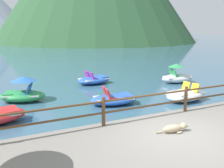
# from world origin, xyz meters

# --- Properties ---
(ground_plane) EXTENTS (200.00, 200.00, 0.00)m
(ground_plane) POSITION_xyz_m (0.00, 40.00, 0.00)
(ground_plane) COLOR #38607A
(dock_railing) EXTENTS (23.92, 0.12, 0.95)m
(dock_railing) POSITION_xyz_m (-0.00, 1.55, 0.97)
(dock_railing) COLOR brown
(dock_railing) RESTS_ON promenade_dock
(dog_resting) EXTENTS (1.07, 0.42, 0.26)m
(dog_resting) POSITION_xyz_m (0.02, 0.11, 0.52)
(dog_resting) COLOR tan
(dog_resting) RESTS_ON promenade_dock
(pedal_boat_1) EXTENTS (2.45, 1.71, 0.85)m
(pedal_boat_1) POSITION_xyz_m (3.66, 3.74, 0.27)
(pedal_boat_1) COLOR white
(pedal_boat_1) RESTS_ON ground
(pedal_boat_2) EXTENTS (2.37, 1.55, 0.82)m
(pedal_boat_2) POSITION_xyz_m (0.22, 4.69, 0.25)
(pedal_boat_2) COLOR blue
(pedal_boat_2) RESTS_ON ground
(pedal_boat_3) EXTENTS (2.28, 1.48, 1.25)m
(pedal_boat_3) POSITION_xyz_m (6.04, 7.20, 0.41)
(pedal_boat_3) COLOR white
(pedal_boat_3) RESTS_ON ground
(pedal_boat_4) EXTENTS (2.41, 1.73, 0.82)m
(pedal_boat_4) POSITION_xyz_m (1.08, 9.27, 0.25)
(pedal_boat_4) COLOR blue
(pedal_boat_4) RESTS_ON ground
(pedal_boat_6) EXTENTS (2.46, 1.94, 1.23)m
(pedal_boat_6) POSITION_xyz_m (-3.53, 7.05, 0.42)
(pedal_boat_6) COLOR green
(pedal_boat_6) RESTS_ON ground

